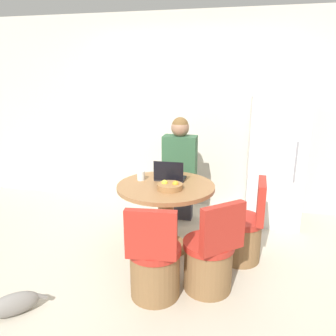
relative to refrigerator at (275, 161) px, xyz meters
name	(u,v)px	position (x,y,z in m)	size (l,w,h in m)	color
ground_plane	(154,263)	(-1.20, -1.33, -0.78)	(12.00, 12.00, 0.00)	beige
wall_back	(185,113)	(-1.20, 0.36, 0.52)	(7.00, 0.06, 2.60)	beige
refrigerator	(275,161)	(0.00, 0.00, 0.00)	(0.64, 0.64, 1.57)	white
dining_table	(166,204)	(-1.15, -1.01, -0.27)	(1.00, 1.00, 0.73)	olive
chair_right_side	(242,234)	(-0.36, -1.05, -0.50)	(0.44, 0.44, 0.85)	brown
chair_near_right_corner	(210,260)	(-0.63, -1.61, -0.50)	(0.51, 0.51, 0.85)	brown
chair_near_camera	(155,266)	(-1.06, -1.80, -0.50)	(0.44, 0.45, 0.85)	brown
person_seated	(180,166)	(-1.13, -0.29, -0.05)	(0.40, 0.37, 1.33)	#2D2D38
laptop	(170,176)	(-1.14, -0.85, -0.01)	(0.32, 0.21, 0.22)	#232328
fruit_bowl	(170,186)	(-1.08, -1.14, -0.03)	(0.25, 0.25, 0.09)	olive
coffee_cup	(141,175)	(-1.44, -0.92, -0.01)	(0.08, 0.08, 0.10)	white
cat	(10,305)	(-2.09, -2.28, -0.69)	(0.41, 0.38, 0.18)	gray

